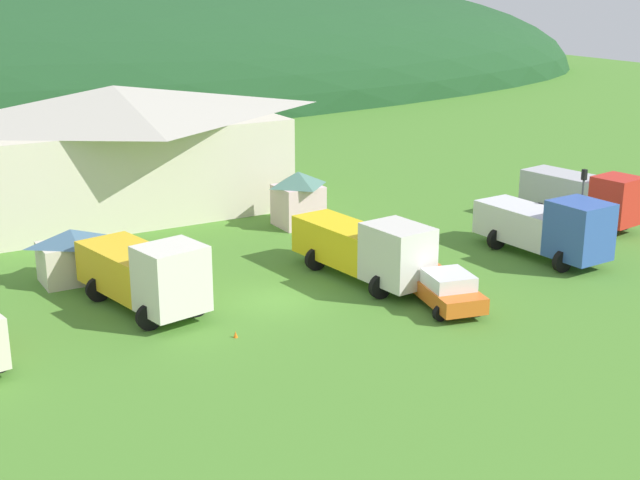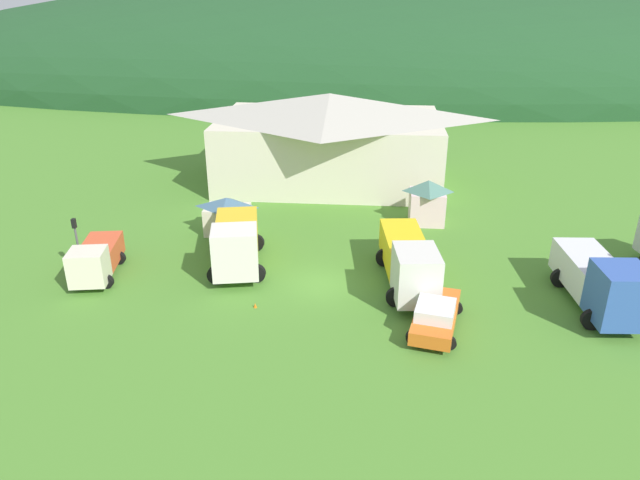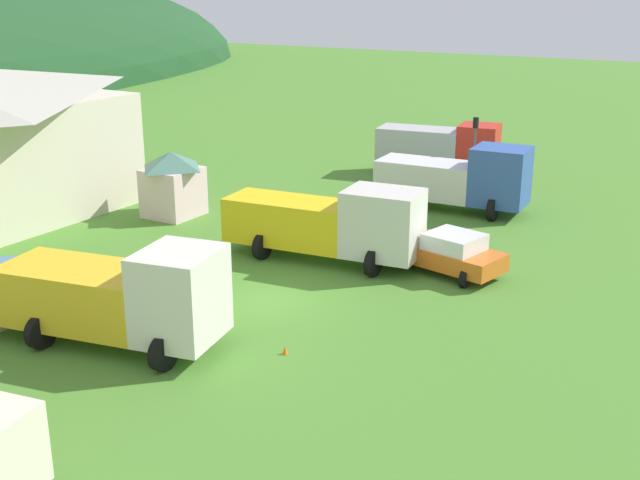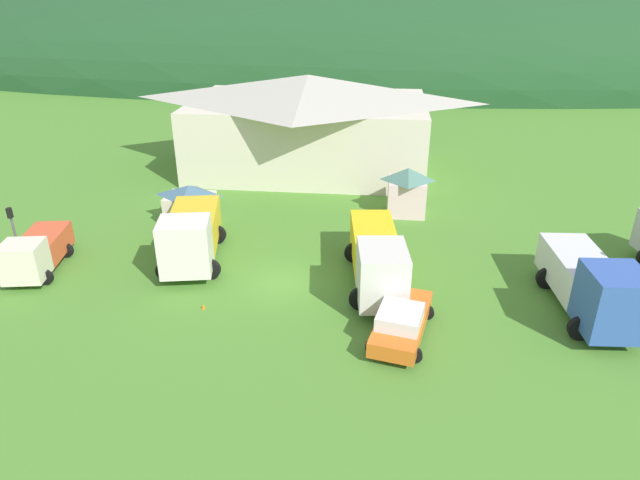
# 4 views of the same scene
# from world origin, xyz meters

# --- Properties ---
(ground_plane) EXTENTS (200.00, 200.00, 0.00)m
(ground_plane) POSITION_xyz_m (0.00, 0.00, 0.00)
(ground_plane) COLOR #4C842D
(forested_hill_backdrop) EXTENTS (173.15, 60.00, 32.29)m
(forested_hill_backdrop) POSITION_xyz_m (0.00, 73.36, 0.00)
(forested_hill_backdrop) COLOR #1E4723
(forested_hill_backdrop) RESTS_ON ground
(depot_building) EXTENTS (19.75, 12.45, 7.55)m
(depot_building) POSITION_xyz_m (-1.04, 19.06, 3.89)
(depot_building) COLOR beige
(depot_building) RESTS_ON ground
(play_shed_cream) EXTENTS (3.18, 2.34, 2.55)m
(play_shed_cream) POSITION_xyz_m (-7.17, 7.10, 1.32)
(play_shed_cream) COLOR beige
(play_shed_cream) RESTS_ON ground
(play_shed_pink) EXTENTS (2.64, 2.49, 3.18)m
(play_shed_pink) POSITION_xyz_m (6.60, 10.17, 1.64)
(play_shed_pink) COLOR beige
(play_shed_pink) RESTS_ON ground
(light_truck_cream) EXTENTS (2.98, 5.47, 2.34)m
(light_truck_cream) POSITION_xyz_m (-13.27, -0.21, 1.19)
(light_truck_cream) COLOR beige
(light_truck_cream) RESTS_ON ground
(heavy_rig_striped) EXTENTS (4.15, 7.58, 3.34)m
(heavy_rig_striped) POSITION_xyz_m (-5.38, 1.84, 1.67)
(heavy_rig_striped) COLOR silver
(heavy_rig_striped) RESTS_ON ground
(flatbed_truck_yellow) EXTENTS (3.57, 8.39, 3.21)m
(flatbed_truck_yellow) POSITION_xyz_m (4.81, 0.17, 1.66)
(flatbed_truck_yellow) COLOR silver
(flatbed_truck_yellow) RESTS_ON ground
(box_truck_blue) EXTENTS (3.46, 7.61, 3.37)m
(box_truck_blue) POSITION_xyz_m (14.66, -1.52, 1.69)
(box_truck_blue) COLOR #3356AD
(box_truck_blue) RESTS_ON ground
(service_pickup_orange) EXTENTS (3.09, 5.31, 1.66)m
(service_pickup_orange) POSITION_xyz_m (5.95, -4.21, 0.83)
(service_pickup_orange) COLOR orange
(service_pickup_orange) RESTS_ON ground
(traffic_light_west) EXTENTS (0.20, 0.32, 3.65)m
(traffic_light_west) POSITION_xyz_m (-14.23, -0.15, 2.27)
(traffic_light_west) COLOR #4C4C51
(traffic_light_west) RESTS_ON ground
(traffic_cone_near_pickup) EXTENTS (0.36, 0.36, 0.53)m
(traffic_cone_near_pickup) POSITION_xyz_m (-3.41, -2.88, 0.00)
(traffic_cone_near_pickup) COLOR orange
(traffic_cone_near_pickup) RESTS_ON ground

